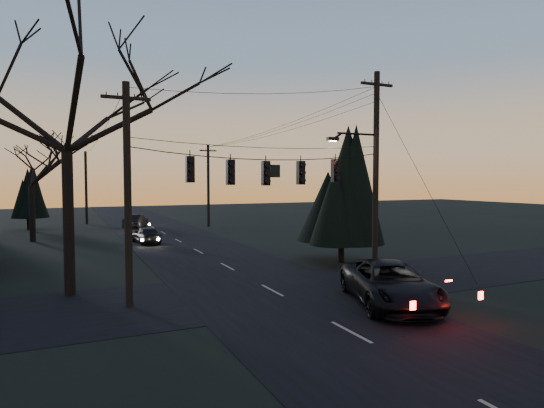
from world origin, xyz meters
name	(u,v)px	position (x,y,z in m)	size (l,w,h in m)	color
ground_plane	(447,384)	(0.00, 0.00, 0.00)	(160.00, 160.00, 0.00)	black
main_road	(207,256)	(0.00, 20.00, 0.01)	(8.00, 120.00, 0.02)	black
cross_road	(272,291)	(0.00, 10.00, 0.01)	(60.00, 7.00, 0.02)	black
utility_pole_right	(375,279)	(5.50, 10.00, 0.00)	(5.00, 0.30, 10.00)	black
utility_pole_left	(130,307)	(-6.00, 10.00, 0.00)	(1.80, 0.30, 8.50)	black
utility_pole_far_r	(209,226)	(5.50, 38.00, 0.00)	(1.80, 0.30, 8.50)	black
utility_pole_far_l	(87,224)	(-6.00, 46.00, 0.00)	(0.30, 0.30, 8.00)	black
span_signal_assembly	(267,171)	(-0.24, 10.00, 5.20)	(11.50, 0.44, 1.64)	black
bare_tree_left	(65,93)	(-8.04, 12.84, 8.43)	(10.16, 10.16, 12.05)	black
evergreen_right	(342,189)	(6.56, 14.58, 4.29)	(4.17, 4.17, 7.40)	black
bare_tree_dist	(31,162)	(-10.52, 32.39, 6.23)	(6.87, 6.87, 8.92)	black
evergreen_dist	(28,196)	(-11.38, 41.82, 3.35)	(3.15, 3.15, 5.53)	black
suv_near	(390,284)	(3.20, 6.04, 0.82)	(2.72, 5.89, 1.64)	black
sedan_oncoming_a	(146,235)	(-2.56, 27.52, 0.66)	(1.55, 3.86, 1.31)	black
sedan_oncoming_b	(136,221)	(-1.70, 39.22, 0.70)	(1.48, 4.24, 1.40)	black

